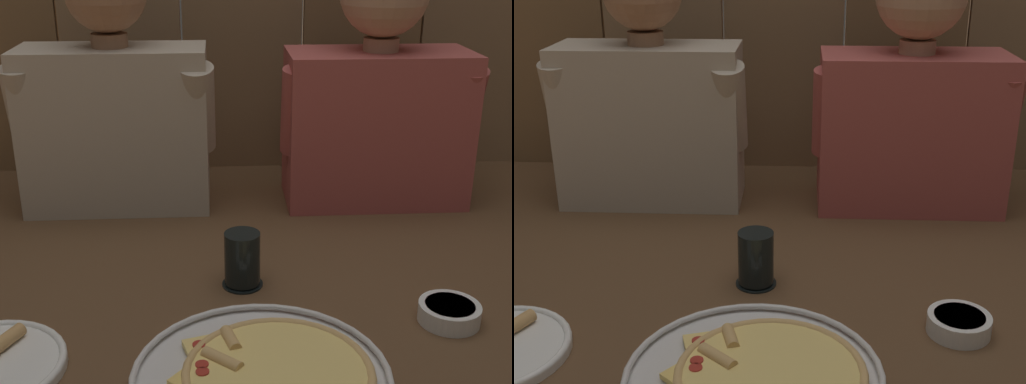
% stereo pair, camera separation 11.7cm
% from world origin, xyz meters
% --- Properties ---
extents(ground_plane, '(3.20, 3.20, 0.00)m').
position_xyz_m(ground_plane, '(0.00, 0.00, 0.00)').
color(ground_plane, brown).
extents(pizza_tray, '(0.38, 0.38, 0.03)m').
position_xyz_m(pizza_tray, '(-0.01, -0.19, 0.01)').
color(pizza_tray, silver).
rests_on(pizza_tray, ground).
extents(drinking_glass, '(0.08, 0.08, 0.10)m').
position_xyz_m(drinking_glass, '(-0.03, 0.09, 0.05)').
color(drinking_glass, black).
rests_on(drinking_glass, ground).
extents(dipping_bowl, '(0.10, 0.10, 0.03)m').
position_xyz_m(dipping_bowl, '(0.31, -0.05, 0.02)').
color(dipping_bowl, white).
rests_on(dipping_bowl, ground).
extents(diner_left, '(0.45, 0.20, 0.58)m').
position_xyz_m(diner_left, '(-0.30, 0.50, 0.26)').
color(diner_left, '#B2A38E').
rests_on(diner_left, ground).
extents(diner_right, '(0.46, 0.21, 0.59)m').
position_xyz_m(diner_right, '(0.30, 0.50, 0.28)').
color(diner_right, '#AD4C47').
rests_on(diner_right, ground).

